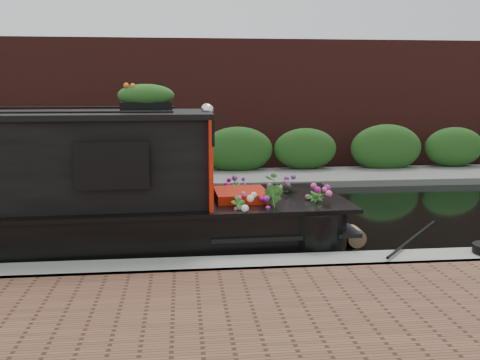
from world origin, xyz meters
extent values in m
plane|color=black|center=(0.00, 0.00, 0.00)|extent=(80.00, 80.00, 0.00)
cube|color=gray|center=(0.00, -3.30, 0.00)|extent=(40.00, 0.60, 0.50)
cube|color=#62635E|center=(0.00, 4.20, 0.00)|extent=(40.00, 2.40, 0.34)
cube|color=#214D19|center=(0.00, 5.10, 0.00)|extent=(40.00, 1.10, 2.80)
cube|color=#491D18|center=(0.00, 7.20, 0.00)|extent=(40.00, 1.00, 8.00)
cube|color=#BC1B07|center=(1.06, -1.92, 1.42)|extent=(0.11, 1.75, 1.35)
cube|color=black|center=(-0.27, -2.80, 1.50)|extent=(0.90, 0.06, 0.55)
cube|color=#BC1B07|center=(1.58, -1.92, 0.70)|extent=(0.83, 0.92, 0.50)
sphere|color=white|center=(1.07, -2.06, 2.21)|extent=(0.18, 0.18, 0.18)
sphere|color=white|center=(1.07, -1.78, 2.21)|extent=(0.18, 0.18, 0.18)
cube|color=black|center=(0.16, -1.92, 2.25)|extent=(0.77, 0.27, 0.15)
ellipsoid|color=orange|center=(0.16, -1.92, 2.44)|extent=(0.84, 0.28, 0.24)
imported|color=#2A6120|center=(1.49, -2.56, 0.72)|extent=(0.34, 0.34, 0.55)
imported|color=#2A6120|center=(1.98, -2.47, 0.78)|extent=(0.42, 0.45, 0.67)
imported|color=#2A6120|center=(2.35, -1.32, 0.76)|extent=(0.74, 0.73, 0.62)
imported|color=#2A6120|center=(2.71, -2.18, 0.70)|extent=(0.39, 0.39, 0.51)
imported|color=#2A6120|center=(1.62, -1.13, 0.71)|extent=(0.31, 0.33, 0.52)
cylinder|color=olive|center=(3.44, -1.92, 0.15)|extent=(0.30, 0.37, 0.30)
camera|label=1|loc=(0.69, -10.07, 2.56)|focal=40.00mm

